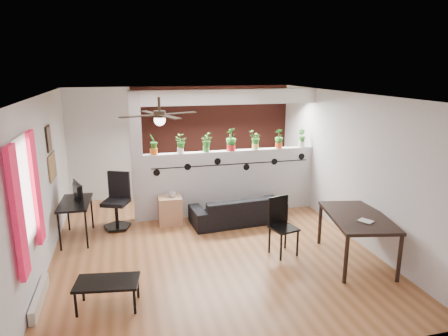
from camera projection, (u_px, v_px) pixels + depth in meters
room_shell at (208, 174)px, 6.67m from camera, size 6.30×7.10×2.90m
partition_wall at (231, 182)px, 8.42m from camera, size 3.60×0.18×1.35m
ceiling_header at (231, 97)px, 7.99m from camera, size 3.60×0.18×0.30m
pier_column at (137, 158)px, 7.82m from camera, size 0.22×0.20×2.60m
brick_panel at (215, 141)px, 9.65m from camera, size 3.90×0.05×2.60m
vine_decal at (232, 164)px, 8.23m from camera, size 3.31×0.01×0.30m
window_assembly at (25, 195)px, 4.88m from camera, size 0.09×1.30×1.55m
baseboard_heater at (39, 298)px, 5.24m from camera, size 0.08×1.00×0.18m
corkboard at (52, 166)px, 6.94m from camera, size 0.03×0.60×0.45m
framed_art at (49, 139)px, 6.77m from camera, size 0.03×0.34×0.44m
ceiling_fan at (159, 116)px, 5.95m from camera, size 1.19×1.19×0.43m
potted_plant_0 at (153, 143)px, 7.83m from camera, size 0.25×0.27×0.42m
potted_plant_1 at (180, 143)px, 7.96m from camera, size 0.24×0.23×0.38m
potted_plant_2 at (206, 142)px, 8.08m from camera, size 0.18×0.21×0.38m
potted_plant_3 at (231, 139)px, 8.20m from camera, size 0.32×0.31×0.48m
potted_plant_4 at (255, 139)px, 8.33m from camera, size 0.25×0.24×0.40m
potted_plant_5 at (279, 138)px, 8.45m from camera, size 0.24×0.21×0.42m
potted_plant_6 at (302, 138)px, 8.58m from camera, size 0.21×0.23×0.39m
sofa at (238, 210)px, 7.96m from camera, size 1.83×0.84×0.52m
cube_shelf at (170, 210)px, 7.89m from camera, size 0.46×0.42×0.56m
cup at (172, 194)px, 7.82m from camera, size 0.15×0.15×0.11m
computer_desk at (75, 205)px, 7.09m from camera, size 0.55×1.00×0.71m
monitor at (75, 195)px, 7.20m from camera, size 0.30×0.15×0.17m
office_chair at (117, 204)px, 7.66m from camera, size 0.59×0.59×1.07m
dining_table at (358, 220)px, 6.27m from camera, size 1.13×1.56×0.77m
book at (363, 222)px, 5.94m from camera, size 0.23×0.25×0.02m
folding_chair at (281, 220)px, 6.59m from camera, size 0.47×0.47×0.97m
coffee_table at (107, 284)px, 5.11m from camera, size 0.86×0.56×0.37m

